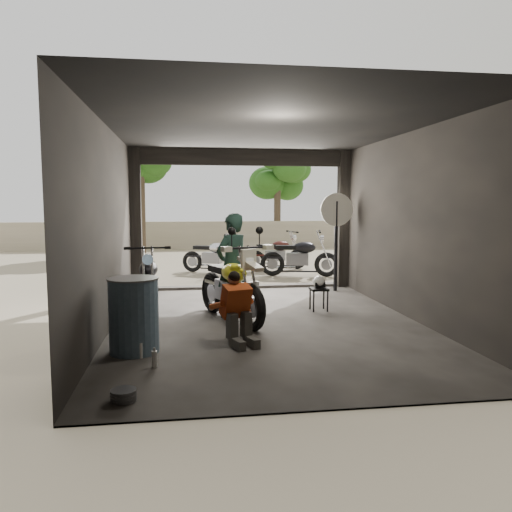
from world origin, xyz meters
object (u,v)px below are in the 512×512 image
object	(u,v)px
oil_drum	(134,316)
sign_post	(336,226)
stool	(319,292)
left_bike	(149,277)
main_bike	(230,282)
rider	(232,266)
outside_bike_a	(214,253)
outside_bike_b	(277,251)
outside_bike_c	(299,254)
helmet	(319,282)
mechanic	(239,311)

from	to	relation	value
oil_drum	sign_post	size ratio (longest dim) A/B	0.45
stool	sign_post	world-z (taller)	sign_post
left_bike	stool	world-z (taller)	left_bike
main_bike	left_bike	distance (m)	1.88
main_bike	oil_drum	xyz separation A→B (m)	(-1.43, -1.64, -0.17)
rider	oil_drum	xyz separation A→B (m)	(-1.49, -1.89, -0.41)
outside_bike_a	stool	distance (m)	5.63
outside_bike_a	outside_bike_b	world-z (taller)	outside_bike_b
outside_bike_c	rider	distance (m)	5.20
left_bike	helmet	xyz separation A→B (m)	(3.13, -0.64, -0.07)
outside_bike_c	stool	bearing A→B (deg)	-174.01
rider	oil_drum	bearing A→B (deg)	16.22
left_bike	sign_post	bearing A→B (deg)	14.13
outside_bike_c	rider	size ratio (longest dim) A/B	1.02
outside_bike_c	rider	bearing A→B (deg)	168.44
helmet	sign_post	xyz separation A→B (m)	(0.91, 1.89, 0.93)
main_bike	stool	size ratio (longest dim) A/B	4.59
outside_bike_a	oil_drum	distance (m)	7.70
outside_bike_a	helmet	world-z (taller)	outside_bike_a
left_bike	oil_drum	bearing A→B (deg)	-93.15
left_bike	rider	distance (m)	1.80
left_bike	rider	size ratio (longest dim) A/B	1.00
main_bike	stool	xyz separation A→B (m)	(1.68, 0.53, -0.30)
stool	outside_bike_b	bearing A→B (deg)	87.24
outside_bike_b	mechanic	xyz separation A→B (m)	(-1.97, -7.69, -0.08)
outside_bike_b	helmet	world-z (taller)	outside_bike_b
rider	outside_bike_b	bearing A→B (deg)	-143.27
stool	mechanic	bearing A→B (deg)	-130.30
outside_bike_a	main_bike	bearing A→B (deg)	-154.01
stool	helmet	xyz separation A→B (m)	(0.01, 0.05, 0.18)
outside_bike_c	rider	xyz separation A→B (m)	(-2.28, -4.67, 0.28)
mechanic	oil_drum	bearing A→B (deg)	167.29
outside_bike_a	stool	bearing A→B (deg)	-136.69
left_bike	helmet	world-z (taller)	left_bike
outside_bike_a	sign_post	size ratio (longest dim) A/B	0.76
outside_bike_a	outside_bike_c	bearing A→B (deg)	-86.98
rider	sign_post	distance (m)	3.42
left_bike	outside_bike_b	world-z (taller)	left_bike
outside_bike_c	mechanic	distance (m)	6.81
main_bike	outside_bike_c	distance (m)	5.45
left_bike	stool	size ratio (longest dim) A/B	4.14
outside_bike_a	left_bike	bearing A→B (deg)	-171.07
mechanic	oil_drum	size ratio (longest dim) A/B	0.99
helmet	sign_post	distance (m)	2.30
rider	helmet	distance (m)	1.71
rider	stool	size ratio (longest dim) A/B	4.15
main_bike	outside_bike_a	xyz separation A→B (m)	(0.06, 5.91, -0.10)
main_bike	helmet	xyz separation A→B (m)	(1.69, 0.57, -0.12)
outside_bike_b	outside_bike_c	size ratio (longest dim) A/B	0.93
rider	stool	bearing A→B (deg)	154.03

